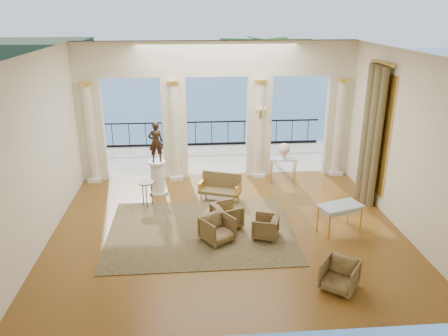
{
  "coord_description": "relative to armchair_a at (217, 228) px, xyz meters",
  "views": [
    {
      "loc": [
        -0.88,
        -10.2,
        5.49
      ],
      "look_at": [
        -0.02,
        0.6,
        1.47
      ],
      "focal_mm": 35.0,
      "sensor_mm": 36.0,
      "label": 1
    }
  ],
  "objects": [
    {
      "name": "armchair_c",
      "position": [
        1.22,
        0.08,
        -0.04
      ],
      "size": [
        0.74,
        0.77,
        0.63
      ],
      "primitive_type": "imported",
      "rotation": [
        0.0,
        0.0,
        -1.89
      ],
      "color": "#46311B",
      "rests_on": "ground"
    },
    {
      "name": "window_frame",
      "position": [
        4.76,
        2.13,
        1.74
      ],
      "size": [
        0.04,
        1.6,
        3.4
      ],
      "primitive_type": "cube",
      "color": "#E5B34B",
      "rests_on": "room_walls"
    },
    {
      "name": "wall_sconce",
      "position": [
        1.69,
        4.14,
        1.87
      ],
      "size": [
        0.3,
        0.11,
        0.33
      ],
      "color": "#E5B34B",
      "rests_on": "arcade"
    },
    {
      "name": "sea",
      "position": [
        0.29,
        60.63,
        -6.36
      ],
      "size": [
        160.0,
        160.0,
        0.0
      ],
      "primitive_type": "plane",
      "color": "#326593",
      "rests_on": "ground"
    },
    {
      "name": "armchair_d",
      "position": [
        0.3,
        0.73,
        -0.0
      ],
      "size": [
        0.85,
        0.88,
        0.71
      ],
      "primitive_type": "imported",
      "rotation": [
        0.0,
        0.0,
        1.93
      ],
      "color": "#46311B",
      "rests_on": "ground"
    },
    {
      "name": "console_table",
      "position": [
        2.41,
        3.68,
        0.33
      ],
      "size": [
        0.9,
        0.39,
        0.84
      ],
      "rotation": [
        0.0,
        0.0,
        -0.05
      ],
      "color": "silver",
      "rests_on": "ground"
    },
    {
      "name": "side_table",
      "position": [
        -1.91,
        2.19,
        0.29
      ],
      "size": [
        0.46,
        0.46,
        0.75
      ],
      "color": "black",
      "rests_on": "ground"
    },
    {
      "name": "arcade",
      "position": [
        0.29,
        4.46,
        2.22
      ],
      "size": [
        9.0,
        0.56,
        4.5
      ],
      "color": "beige",
      "rests_on": "ground"
    },
    {
      "name": "rug",
      "position": [
        -0.39,
        0.51,
        -0.35
      ],
      "size": [
        4.78,
        3.72,
        0.02
      ],
      "primitive_type": "cube",
      "rotation": [
        0.0,
        0.0,
        0.0
      ],
      "color": "#34381A",
      "rests_on": "ground"
    },
    {
      "name": "game_table",
      "position": [
        3.17,
        0.25,
        0.31
      ],
      "size": [
        1.22,
        0.91,
        0.74
      ],
      "rotation": [
        0.0,
        0.0,
        0.33
      ],
      "color": "#ADC9D6",
      "rests_on": "ground"
    },
    {
      "name": "urn",
      "position": [
        2.41,
        3.68,
        0.77
      ],
      "size": [
        0.38,
        0.38,
        0.51
      ],
      "color": "white",
      "rests_on": "console_table"
    },
    {
      "name": "floor",
      "position": [
        0.29,
        0.63,
        -0.36
      ],
      "size": [
        9.0,
        9.0,
        0.0
      ],
      "primitive_type": "plane",
      "color": "#542C0C",
      "rests_on": "ground"
    },
    {
      "name": "balustrade",
      "position": [
        0.29,
        8.03,
        0.05
      ],
      "size": [
        9.0,
        0.06,
        1.03
      ],
      "color": "black",
      "rests_on": "terrace"
    },
    {
      "name": "armchair_a",
      "position": [
        0.0,
        0.0,
        0.0
      ],
      "size": [
        0.95,
        0.93,
        0.72
      ],
      "primitive_type": "imported",
      "rotation": [
        0.0,
        0.0,
        0.61
      ],
      "color": "#46311B",
      "rests_on": "ground"
    },
    {
      "name": "statue",
      "position": [
        -1.65,
        3.09,
        1.31
      ],
      "size": [
        0.51,
        0.41,
        1.22
      ],
      "primitive_type": "imported",
      "rotation": [
        0.0,
        0.0,
        3.44
      ],
      "color": "#302115",
      "rests_on": "pedestal"
    },
    {
      "name": "armchair_b",
      "position": [
        2.37,
        -2.17,
        -0.01
      ],
      "size": [
        0.92,
        0.91,
        0.7
      ],
      "primitive_type": "imported",
      "rotation": [
        0.0,
        0.0,
        -0.65
      ],
      "color": "#46311B",
      "rests_on": "ground"
    },
    {
      "name": "room_walls",
      "position": [
        0.29,
        -0.48,
        2.52
      ],
      "size": [
        9.0,
        9.0,
        9.0
      ],
      "color": "white",
      "rests_on": "ground"
    },
    {
      "name": "pedestal",
      "position": [
        -1.65,
        3.09,
        0.15
      ],
      "size": [
        0.58,
        0.58,
        1.06
      ],
      "color": "silver",
      "rests_on": "ground"
    },
    {
      "name": "headland",
      "position": [
        -29.71,
        70.63,
        -3.36
      ],
      "size": [
        22.0,
        18.0,
        6.0
      ],
      "primitive_type": "cube",
      "color": "black",
      "rests_on": "sea"
    },
    {
      "name": "terrace",
      "position": [
        0.29,
        6.43,
        -0.41
      ],
      "size": [
        10.0,
        3.6,
        0.1
      ],
      "primitive_type": "cube",
      "color": "#A39989",
      "rests_on": "ground"
    },
    {
      "name": "palm_tree",
      "position": [
        2.29,
        7.23,
        3.73
      ],
      "size": [
        2.0,
        2.0,
        4.5
      ],
      "color": "#4C3823",
      "rests_on": "terrace"
    },
    {
      "name": "curtain",
      "position": [
        4.57,
        2.13,
        1.66
      ],
      "size": [
        0.33,
        1.4,
        4.09
      ],
      "color": "brown",
      "rests_on": "ground"
    },
    {
      "name": "settee",
      "position": [
        0.26,
        2.52,
        0.04
      ],
      "size": [
        1.32,
        0.91,
        0.81
      ],
      "rotation": [
        0.0,
        0.0,
        -0.35
      ],
      "color": "#46311B",
      "rests_on": "ground"
    }
  ]
}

